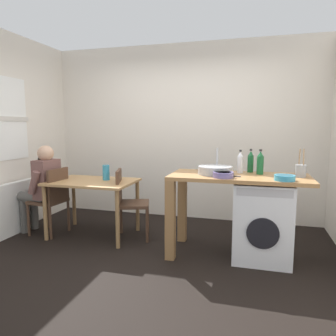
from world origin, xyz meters
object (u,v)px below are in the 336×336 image
at_px(washing_machine, 262,221).
at_px(bottle_tall_green, 240,163).
at_px(utensil_crock, 301,170).
at_px(vase, 106,172).
at_px(bottle_squat_brown, 251,162).
at_px(mixing_bowl, 223,174).
at_px(bottle_clear_small, 260,163).
at_px(dining_table, 93,188).
at_px(chair_person_seat, 52,197).
at_px(seated_person, 42,184).
at_px(chair_opposite, 127,200).
at_px(colander, 285,177).

height_order(washing_machine, bottle_tall_green, bottle_tall_green).
relative_size(utensil_crock, vase, 1.47).
distance_m(washing_machine, bottle_squat_brown, 0.68).
height_order(washing_machine, mixing_bowl, mixing_bowl).
xyz_separation_m(bottle_tall_green, mixing_bowl, (-0.15, -0.37, -0.09)).
bearing_deg(bottle_clear_small, bottle_squat_brown, 127.93).
bearing_deg(mixing_bowl, bottle_clear_small, 41.43).
bearing_deg(dining_table, chair_person_seat, -168.95).
xyz_separation_m(bottle_clear_small, vase, (-1.95, 0.14, -0.20)).
distance_m(chair_person_seat, seated_person, 0.23).
height_order(dining_table, bottle_squat_brown, bottle_squat_brown).
xyz_separation_m(chair_opposite, bottle_clear_small, (1.63, -0.07, 0.54)).
height_order(chair_opposite, bottle_clear_small, bottle_clear_small).
relative_size(seated_person, washing_machine, 1.40).
relative_size(dining_table, mixing_bowl, 5.15).
bearing_deg(bottle_clear_small, bottle_tall_green, 169.65).
bearing_deg(colander, bottle_clear_small, 123.57).
distance_m(washing_machine, vase, 2.06).
relative_size(bottle_tall_green, bottle_squat_brown, 0.98).
relative_size(chair_opposite, colander, 4.50).
distance_m(bottle_tall_green, colander, 0.60).
xyz_separation_m(seated_person, mixing_bowl, (2.44, -0.28, 0.28)).
bearing_deg(vase, utensil_crock, -5.33).
bearing_deg(seated_person, bottle_tall_green, -82.91).
bearing_deg(chair_person_seat, bottle_clear_small, -83.50).
bearing_deg(bottle_tall_green, colander, -40.82).
xyz_separation_m(chair_person_seat, bottle_clear_small, (2.65, 0.06, 0.54)).
height_order(bottle_squat_brown, bottle_clear_small, bottle_clear_small).
height_order(dining_table, mixing_bowl, mixing_bowl).
xyz_separation_m(seated_person, bottle_tall_green, (2.59, 0.09, 0.37)).
height_order(mixing_bowl, colander, mixing_bowl).
bearing_deg(mixing_bowl, chair_person_seat, 173.39).
relative_size(chair_person_seat, colander, 4.50).
height_order(chair_person_seat, washing_machine, chair_person_seat).
height_order(chair_person_seat, mixing_bowl, mixing_bowl).
height_order(chair_opposite, bottle_squat_brown, bottle_squat_brown).
bearing_deg(colander, bottle_squat_brown, 124.84).
xyz_separation_m(dining_table, bottle_squat_brown, (2.00, 0.09, 0.40)).
xyz_separation_m(bottle_squat_brown, mixing_bowl, (-0.27, -0.46, -0.09)).
distance_m(seated_person, colander, 3.07).
bearing_deg(seated_person, vase, -72.23).
bearing_deg(dining_table, washing_machine, -4.60).
relative_size(bottle_squat_brown, mixing_bowl, 1.27).
xyz_separation_m(washing_machine, vase, (-2.00, 0.27, 0.41)).
relative_size(chair_opposite, seated_person, 0.75).
relative_size(bottle_tall_green, mixing_bowl, 1.25).
height_order(seated_person, bottle_tall_green, seated_person).
bearing_deg(bottle_tall_green, seated_person, -178.03).
height_order(seated_person, washing_machine, seated_person).
relative_size(dining_table, bottle_squat_brown, 4.05).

